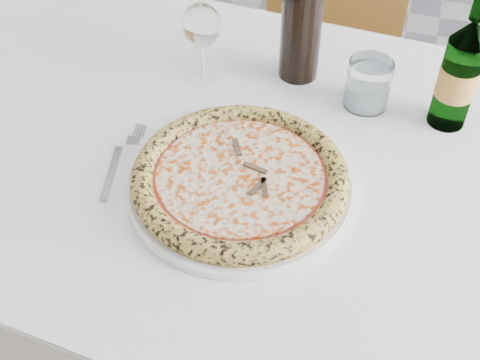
{
  "coord_description": "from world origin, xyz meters",
  "views": [
    {
      "loc": [
        0.12,
        -0.85,
        1.43
      ],
      "look_at": [
        -0.07,
        -0.22,
        0.78
      ],
      "focal_mm": 45.0,
      "sensor_mm": 36.0,
      "label": 1
    }
  ],
  "objects_px": {
    "beer_bottle": "(459,74)",
    "wine_bottle": "(303,13)",
    "tumbler": "(368,87)",
    "chair_far": "(328,25)",
    "dining_table": "(256,184)",
    "pizza": "(240,177)",
    "plate": "(240,185)",
    "wine_glass": "(201,28)"
  },
  "relations": [
    {
      "from": "beer_bottle",
      "to": "wine_bottle",
      "type": "height_order",
      "value": "wine_bottle"
    },
    {
      "from": "tumbler",
      "to": "beer_bottle",
      "type": "distance_m",
      "value": 0.16
    },
    {
      "from": "chair_far",
      "to": "tumbler",
      "type": "bearing_deg",
      "value": -75.17
    },
    {
      "from": "chair_far",
      "to": "tumbler",
      "type": "xyz_separation_m",
      "value": [
        0.17,
        -0.64,
        0.26
      ]
    },
    {
      "from": "dining_table",
      "to": "pizza",
      "type": "relative_size",
      "value": 4.63
    },
    {
      "from": "wine_bottle",
      "to": "pizza",
      "type": "bearing_deg",
      "value": -92.71
    },
    {
      "from": "tumbler",
      "to": "plate",
      "type": "bearing_deg",
      "value": -119.29
    },
    {
      "from": "dining_table",
      "to": "wine_bottle",
      "type": "xyz_separation_m",
      "value": [
        0.02,
        0.23,
        0.22
      ]
    },
    {
      "from": "beer_bottle",
      "to": "pizza",
      "type": "bearing_deg",
      "value": -138.18
    },
    {
      "from": "dining_table",
      "to": "wine_bottle",
      "type": "bearing_deg",
      "value": 86.13
    },
    {
      "from": "beer_bottle",
      "to": "chair_far",
      "type": "bearing_deg",
      "value": 115.75
    },
    {
      "from": "dining_table",
      "to": "beer_bottle",
      "type": "height_order",
      "value": "beer_bottle"
    },
    {
      "from": "dining_table",
      "to": "chair_far",
      "type": "bearing_deg",
      "value": 91.08
    },
    {
      "from": "plate",
      "to": "tumbler",
      "type": "height_order",
      "value": "tumbler"
    },
    {
      "from": "pizza",
      "to": "tumbler",
      "type": "relative_size",
      "value": 3.78
    },
    {
      "from": "wine_bottle",
      "to": "dining_table",
      "type": "bearing_deg",
      "value": -93.87
    },
    {
      "from": "pizza",
      "to": "plate",
      "type": "bearing_deg",
      "value": -19.36
    },
    {
      "from": "pizza",
      "to": "tumbler",
      "type": "bearing_deg",
      "value": 60.71
    },
    {
      "from": "wine_glass",
      "to": "beer_bottle",
      "type": "height_order",
      "value": "beer_bottle"
    },
    {
      "from": "wine_glass",
      "to": "beer_bottle",
      "type": "xyz_separation_m",
      "value": [
        0.45,
        0.01,
        -0.01
      ]
    },
    {
      "from": "tumbler",
      "to": "wine_bottle",
      "type": "height_order",
      "value": "wine_bottle"
    },
    {
      "from": "pizza",
      "to": "dining_table",
      "type": "bearing_deg",
      "value": 89.99
    },
    {
      "from": "dining_table",
      "to": "beer_bottle",
      "type": "xyz_separation_m",
      "value": [
        0.3,
        0.17,
        0.19
      ]
    },
    {
      "from": "wine_glass",
      "to": "tumbler",
      "type": "xyz_separation_m",
      "value": [
        0.31,
        0.01,
        -0.07
      ]
    },
    {
      "from": "chair_far",
      "to": "wine_glass",
      "type": "xyz_separation_m",
      "value": [
        -0.14,
        -0.65,
        0.34
      ]
    },
    {
      "from": "pizza",
      "to": "beer_bottle",
      "type": "distance_m",
      "value": 0.41
    },
    {
      "from": "chair_far",
      "to": "dining_table",
      "type": "bearing_deg",
      "value": -88.92
    },
    {
      "from": "tumbler",
      "to": "wine_bottle",
      "type": "relative_size",
      "value": 0.29
    },
    {
      "from": "beer_bottle",
      "to": "dining_table",
      "type": "bearing_deg",
      "value": -150.82
    },
    {
      "from": "beer_bottle",
      "to": "plate",
      "type": "bearing_deg",
      "value": -138.18
    },
    {
      "from": "chair_far",
      "to": "wine_glass",
      "type": "height_order",
      "value": "chair_far"
    },
    {
      "from": "pizza",
      "to": "wine_bottle",
      "type": "relative_size",
      "value": 1.1
    },
    {
      "from": "chair_far",
      "to": "pizza",
      "type": "relative_size",
      "value": 2.77
    },
    {
      "from": "chair_far",
      "to": "beer_bottle",
      "type": "height_order",
      "value": "beer_bottle"
    },
    {
      "from": "pizza",
      "to": "beer_bottle",
      "type": "height_order",
      "value": "beer_bottle"
    },
    {
      "from": "chair_far",
      "to": "wine_glass",
      "type": "distance_m",
      "value": 0.75
    },
    {
      "from": "wine_bottle",
      "to": "wine_glass",
      "type": "bearing_deg",
      "value": -157.2
    },
    {
      "from": "chair_far",
      "to": "beer_bottle",
      "type": "distance_m",
      "value": 0.79
    },
    {
      "from": "tumbler",
      "to": "beer_bottle",
      "type": "bearing_deg",
      "value": -3.43
    },
    {
      "from": "wine_glass",
      "to": "tumbler",
      "type": "bearing_deg",
      "value": 2.58
    },
    {
      "from": "plate",
      "to": "beer_bottle",
      "type": "distance_m",
      "value": 0.41
    },
    {
      "from": "plate",
      "to": "beer_bottle",
      "type": "bearing_deg",
      "value": 41.82
    }
  ]
}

